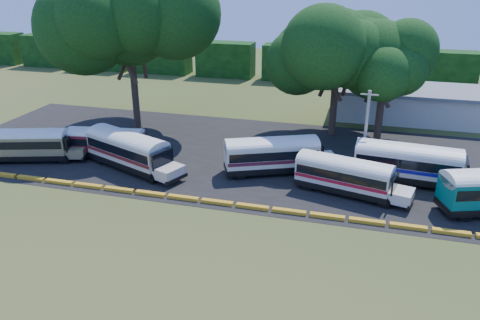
% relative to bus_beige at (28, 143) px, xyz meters
% --- Properties ---
extents(ground, '(160.00, 160.00, 0.00)m').
position_rel_bus_beige_xyz_m(ground, '(19.61, -4.99, -1.90)').
color(ground, '#334C19').
rests_on(ground, ground).
extents(asphalt_strip, '(64.00, 24.00, 0.02)m').
position_rel_bus_beige_xyz_m(asphalt_strip, '(20.61, 7.01, -1.89)').
color(asphalt_strip, black).
rests_on(asphalt_strip, ground).
extents(curb, '(53.70, 0.45, 0.30)m').
position_rel_bus_beige_xyz_m(curb, '(19.61, -3.99, -1.75)').
color(curb, orange).
rests_on(curb, ground).
extents(terminal_building, '(19.00, 9.00, 4.00)m').
position_rel_bus_beige_xyz_m(terminal_building, '(37.61, 25.01, 0.14)').
color(terminal_building, beige).
rests_on(terminal_building, ground).
extents(treeline_backdrop, '(130.00, 4.00, 6.00)m').
position_rel_bus_beige_xyz_m(treeline_backdrop, '(19.61, 43.01, 1.10)').
color(treeline_backdrop, black).
rests_on(treeline_backdrop, ground).
extents(bus_beige, '(10.33, 5.34, 3.30)m').
position_rel_bus_beige_xyz_m(bus_beige, '(0.00, 0.00, 0.00)').
color(bus_beige, black).
rests_on(bus_beige, ground).
extents(bus_red, '(9.65, 3.74, 3.09)m').
position_rel_bus_beige_xyz_m(bus_red, '(7.22, 2.93, -0.12)').
color(bus_red, black).
rests_on(bus_red, ground).
extents(bus_cream_west, '(11.24, 6.66, 3.63)m').
position_rel_bus_beige_xyz_m(bus_cream_west, '(10.79, 0.81, 0.16)').
color(bus_cream_west, black).
rests_on(bus_cream_west, ground).
extents(bus_cream_east, '(10.80, 6.70, 3.51)m').
position_rel_bus_beige_xyz_m(bus_cream_east, '(24.30, 3.49, 0.09)').
color(bus_cream_east, black).
rests_on(bus_cream_east, ground).
extents(bus_white_red, '(10.14, 4.73, 3.24)m').
position_rel_bus_beige_xyz_m(bus_white_red, '(31.14, 0.77, -0.06)').
color(bus_white_red, black).
rests_on(bus_white_red, ground).
extents(bus_white_blue, '(11.30, 3.74, 3.65)m').
position_rel_bus_beige_xyz_m(bus_white_blue, '(36.48, 4.47, 0.17)').
color(bus_white_blue, black).
rests_on(bus_white_blue, ground).
extents(tree_west, '(14.22, 14.22, 17.99)m').
position_rel_bus_beige_xyz_m(tree_west, '(5.60, 12.55, 10.85)').
color(tree_west, '#3C271E').
rests_on(tree_west, ground).
extents(tree_center, '(11.64, 11.64, 14.18)m').
position_rel_bus_beige_xyz_m(tree_center, '(28.67, 16.11, 7.99)').
color(tree_center, '#3C271E').
rests_on(tree_center, ground).
extents(tree_east, '(8.38, 8.38, 12.53)m').
position_rel_bus_beige_xyz_m(tree_east, '(33.80, 15.64, 7.49)').
color(tree_east, '#3C271E').
rests_on(tree_east, ground).
extents(utility_pole, '(1.60, 0.30, 7.76)m').
position_rel_bus_beige_xyz_m(utility_pole, '(32.40, 6.63, 2.10)').
color(utility_pole, gray).
rests_on(utility_pole, ground).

